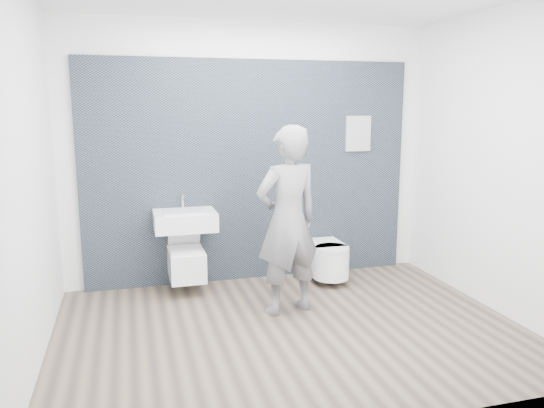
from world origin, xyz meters
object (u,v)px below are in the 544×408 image
object	(u,v)px
toilet_rounded	(327,259)
visitor	(288,221)
washbasin	(185,220)
toilet_square	(186,262)

from	to	relation	value
toilet_rounded	visitor	world-z (taller)	visitor
visitor	toilet_rounded	bearing A→B (deg)	-146.97
washbasin	toilet_rounded	xyz separation A→B (m)	(1.53, -0.09, -0.51)
toilet_square	visitor	xyz separation A→B (m)	(0.85, -0.80, 0.55)
washbasin	toilet_rounded	bearing A→B (deg)	-3.53
washbasin	visitor	bearing A→B (deg)	-43.69
washbasin	visitor	size ratio (longest dim) A/B	0.36
washbasin	visitor	xyz separation A→B (m)	(0.85, -0.81, 0.11)
toilet_square	visitor	bearing A→B (deg)	-43.03
toilet_square	visitor	world-z (taller)	visitor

